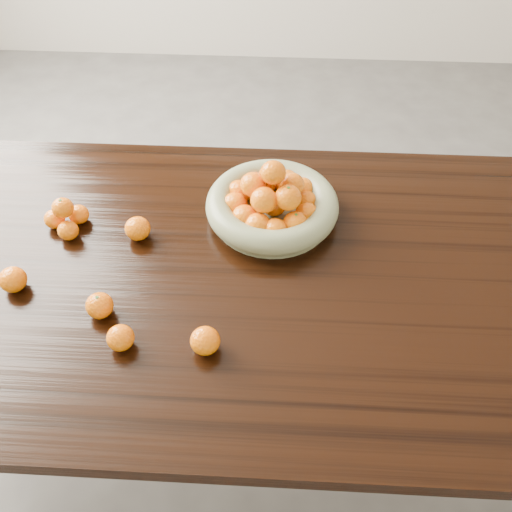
{
  "coord_description": "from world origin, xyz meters",
  "views": [
    {
      "loc": [
        0.09,
        -0.91,
        1.78
      ],
      "look_at": [
        0.04,
        -0.02,
        0.83
      ],
      "focal_mm": 40.0,
      "sensor_mm": 36.0,
      "label": 1
    }
  ],
  "objects_px": {
    "dining_table": "(240,295)",
    "loose_orange_0": "(100,306)",
    "orange_pyramid": "(66,218)",
    "fruit_bowl": "(272,204)"
  },
  "relations": [
    {
      "from": "orange_pyramid",
      "to": "loose_orange_0",
      "type": "height_order",
      "value": "orange_pyramid"
    },
    {
      "from": "loose_orange_0",
      "to": "orange_pyramid",
      "type": "bearing_deg",
      "value": 119.17
    },
    {
      "from": "dining_table",
      "to": "loose_orange_0",
      "type": "height_order",
      "value": "loose_orange_0"
    },
    {
      "from": "dining_table",
      "to": "fruit_bowl",
      "type": "relative_size",
      "value": 5.75
    },
    {
      "from": "fruit_bowl",
      "to": "loose_orange_0",
      "type": "height_order",
      "value": "fruit_bowl"
    },
    {
      "from": "fruit_bowl",
      "to": "dining_table",
      "type": "bearing_deg",
      "value": -109.28
    },
    {
      "from": "dining_table",
      "to": "orange_pyramid",
      "type": "height_order",
      "value": "orange_pyramid"
    },
    {
      "from": "fruit_bowl",
      "to": "orange_pyramid",
      "type": "relative_size",
      "value": 3.06
    },
    {
      "from": "orange_pyramid",
      "to": "loose_orange_0",
      "type": "bearing_deg",
      "value": -60.83
    },
    {
      "from": "dining_table",
      "to": "fruit_bowl",
      "type": "xyz_separation_m",
      "value": [
        0.07,
        0.2,
        0.13
      ]
    }
  ]
}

